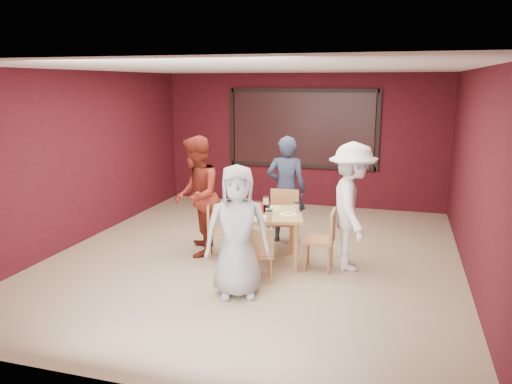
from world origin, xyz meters
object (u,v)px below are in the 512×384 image
(chair_back, at_px, (283,216))
(chair_left, at_px, (216,227))
(diner_right, at_px, (352,207))
(diner_front, at_px, (237,232))
(chair_front, at_px, (259,251))
(chair_right, at_px, (324,236))
(diner_back, at_px, (286,190))
(dining_table, at_px, (267,219))
(diner_left, at_px, (197,196))

(chair_back, relative_size, chair_left, 1.16)
(chair_left, height_order, diner_right, diner_right)
(diner_front, bearing_deg, chair_front, 52.05)
(chair_right, xyz_separation_m, diner_front, (-0.89, -1.17, 0.33))
(chair_front, distance_m, diner_front, 0.62)
(diner_back, bearing_deg, chair_front, 85.81)
(dining_table, bearing_deg, diner_left, 174.92)
(diner_right, bearing_deg, chair_right, 102.97)
(chair_front, bearing_deg, chair_right, 43.47)
(chair_right, xyz_separation_m, diner_left, (-1.98, 0.13, 0.42))
(chair_left, height_order, diner_back, diner_back)
(chair_front, height_order, diner_right, diner_right)
(chair_back, height_order, diner_left, diner_left)
(diner_front, distance_m, diner_back, 2.29)
(chair_front, bearing_deg, diner_front, -107.61)
(chair_right, distance_m, diner_back, 1.43)
(chair_left, bearing_deg, diner_back, 50.44)
(diner_right, bearing_deg, chair_back, 49.38)
(diner_left, bearing_deg, dining_table, 65.59)
(chair_front, distance_m, chair_left, 1.21)
(dining_table, relative_size, diner_front, 0.72)
(dining_table, height_order, chair_right, dining_table)
(chair_back, bearing_deg, chair_front, -89.14)
(diner_left, height_order, diner_right, diner_left)
(chair_back, xyz_separation_m, diner_right, (1.12, -0.56, 0.37))
(dining_table, height_order, chair_front, dining_table)
(diner_right, bearing_deg, chair_left, 78.63)
(chair_left, relative_size, diner_left, 0.44)
(chair_back, xyz_separation_m, diner_front, (-0.12, -1.91, 0.29))
(chair_right, height_order, diner_front, diner_front)
(dining_table, height_order, chair_left, dining_table)
(chair_right, relative_size, diner_right, 0.48)
(dining_table, distance_m, chair_right, 0.85)
(diner_left, xyz_separation_m, diner_right, (2.33, 0.04, -0.01))
(chair_right, bearing_deg, chair_front, -136.53)
(chair_back, relative_size, chair_right, 1.08)
(chair_back, distance_m, diner_back, 0.52)
(dining_table, bearing_deg, chair_front, -83.15)
(dining_table, xyz_separation_m, diner_left, (-1.15, 0.10, 0.25))
(chair_front, height_order, chair_left, chair_left)
(chair_left, relative_size, chair_right, 0.93)
(chair_back, bearing_deg, diner_front, -93.74)
(chair_front, bearing_deg, diner_back, 91.98)
(diner_back, bearing_deg, chair_right, 119.73)
(chair_back, bearing_deg, dining_table, -95.37)
(diner_back, height_order, diner_left, diner_left)
(dining_table, xyz_separation_m, chair_left, (-0.82, 0.06, -0.21))
(chair_back, height_order, diner_right, diner_right)
(dining_table, relative_size, chair_left, 1.48)
(dining_table, relative_size, diner_left, 0.65)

